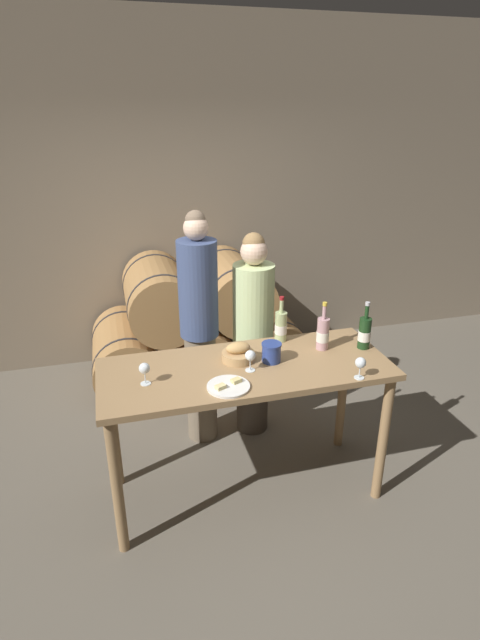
{
  "coord_description": "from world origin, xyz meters",
  "views": [
    {
      "loc": [
        -0.74,
        -2.58,
        2.43
      ],
      "look_at": [
        0.0,
        0.14,
        1.21
      ],
      "focal_mm": 28.0,
      "sensor_mm": 36.0,
      "label": 1
    }
  ],
  "objects": [
    {
      "name": "wine_glass_far_left",
      "position": [
        -0.61,
        -0.05,
        1.06
      ],
      "size": [
        0.06,
        0.06,
        0.13
      ],
      "color": "white",
      "rests_on": "tasting_table"
    },
    {
      "name": "tasting_table",
      "position": [
        0.0,
        0.0,
        0.83
      ],
      "size": [
        1.78,
        0.7,
        0.96
      ],
      "color": "#99754C",
      "rests_on": "ground_plane"
    },
    {
      "name": "barrel_stack",
      "position": [
        -0.0,
        1.66,
        0.52
      ],
      "size": [
        1.98,
        0.97,
        1.15
      ],
      "color": "#A87A47",
      "rests_on": "ground_plane"
    },
    {
      "name": "wine_glass_left",
      "position": [
        0.01,
        -0.06,
        1.06
      ],
      "size": [
        0.06,
        0.06,
        0.13
      ],
      "color": "white",
      "rests_on": "tasting_table"
    },
    {
      "name": "wine_glass_center",
      "position": [
        0.6,
        -0.31,
        1.06
      ],
      "size": [
        0.06,
        0.06,
        0.13
      ],
      "color": "white",
      "rests_on": "tasting_table"
    },
    {
      "name": "wine_bottle_rose",
      "position": [
        0.55,
        0.1,
        1.07
      ],
      "size": [
        0.08,
        0.08,
        0.33
      ],
      "color": "#BC8E93",
      "rests_on": "tasting_table"
    },
    {
      "name": "blue_crock",
      "position": [
        0.17,
        0.02,
        1.03
      ],
      "size": [
        0.13,
        0.13,
        0.12
      ],
      "color": "navy",
      "rests_on": "tasting_table"
    },
    {
      "name": "wine_bottle_red",
      "position": [
        0.81,
        0.04,
        1.07
      ],
      "size": [
        0.08,
        0.08,
        0.32
      ],
      "color": "#193819",
      "rests_on": "tasting_table"
    },
    {
      "name": "wine_bottle_white",
      "position": [
        0.32,
        0.29,
        1.07
      ],
      "size": [
        0.08,
        0.08,
        0.32
      ],
      "color": "#ADBC7F",
      "rests_on": "tasting_table"
    },
    {
      "name": "ground_plane",
      "position": [
        0.0,
        0.0,
        0.0
      ],
      "size": [
        10.0,
        10.0,
        0.0
      ],
      "primitive_type": "plane",
      "color": "#665E51"
    },
    {
      "name": "bread_basket",
      "position": [
        -0.03,
        0.09,
        1.0
      ],
      "size": [
        0.2,
        0.2,
        0.12
      ],
      "color": "tan",
      "rests_on": "tasting_table"
    },
    {
      "name": "person_right",
      "position": [
        0.25,
        0.69,
        0.83
      ],
      "size": [
        0.31,
        0.31,
        1.61
      ],
      "color": "#4C4238",
      "rests_on": "ground_plane"
    },
    {
      "name": "cheese_plate",
      "position": [
        -0.16,
        -0.21,
        0.97
      ],
      "size": [
        0.25,
        0.25,
        0.04
      ],
      "color": "white",
      "rests_on": "tasting_table"
    },
    {
      "name": "person_left",
      "position": [
        -0.16,
        0.69,
        0.93
      ],
      "size": [
        0.28,
        0.28,
        1.79
      ],
      "color": "#756651",
      "rests_on": "ground_plane"
    },
    {
      "name": "stone_wall_back",
      "position": [
        0.0,
        2.27,
        1.6
      ],
      "size": [
        10.0,
        0.12,
        3.2
      ],
      "color": "gray",
      "rests_on": "ground_plane"
    }
  ]
}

